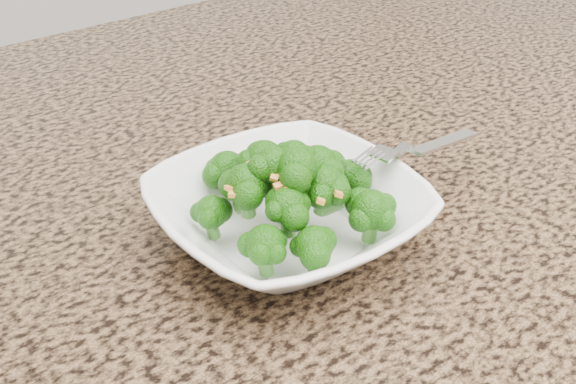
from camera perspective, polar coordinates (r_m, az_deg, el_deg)
granite_counter at (r=0.70m, az=-4.89°, el=-1.28°), size 1.64×1.04×0.03m
bowl at (r=0.61m, az=-0.00°, el=-1.79°), size 0.23×0.23×0.05m
broccoli_pile at (r=0.58m, az=-0.00°, el=2.94°), size 0.20×0.20×0.06m
garlic_topping at (r=0.57m, az=-0.00°, el=5.93°), size 0.12×0.12×0.01m
fork at (r=0.65m, az=9.15°, el=3.36°), size 0.19×0.06×0.01m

